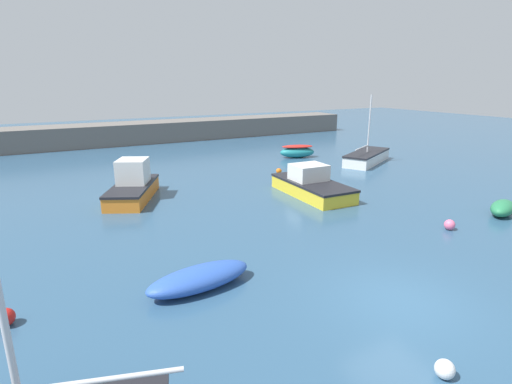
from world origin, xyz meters
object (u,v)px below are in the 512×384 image
rowboat_with_red_cover (297,151)px  sailboat_twin_hulled (367,157)px  mooring_buoy_white (445,369)px  open_tender_yellow (200,278)px  dinghy_near_pier (503,208)px  motorboat_grey_hull (311,185)px  mooring_buoy_pink (450,225)px  motorboat_with_cabin (133,185)px  mooring_buoy_orange (279,171)px  mooring_buoy_red (5,317)px

rowboat_with_red_cover → sailboat_twin_hulled: 5.50m
rowboat_with_red_cover → mooring_buoy_white: size_ratio=7.21×
open_tender_yellow → dinghy_near_pier: 14.78m
motorboat_grey_hull → mooring_buoy_pink: size_ratio=11.96×
motorboat_with_cabin → dinghy_near_pier: 18.12m
motorboat_with_cabin → mooring_buoy_orange: motorboat_with_cabin is taller
mooring_buoy_white → mooring_buoy_orange: mooring_buoy_white is taller
dinghy_near_pier → mooring_buoy_red: dinghy_near_pier is taller
rowboat_with_red_cover → dinghy_near_pier: size_ratio=1.36×
dinghy_near_pier → open_tender_yellow: bearing=-22.0°
sailboat_twin_hulled → mooring_buoy_red: (-22.84, -11.07, -0.21)m
rowboat_with_red_cover → mooring_buoy_red: bearing=57.0°
open_tender_yellow → sailboat_twin_hulled: 21.28m
open_tender_yellow → mooring_buoy_red: bearing=-13.0°
mooring_buoy_red → mooring_buoy_pink: 16.05m
open_tender_yellow → motorboat_with_cabin: (0.32, 10.56, 0.39)m
open_tender_yellow → dinghy_near_pier: dinghy_near_pier is taller
mooring_buoy_white → motorboat_with_cabin: bearing=99.8°
mooring_buoy_white → mooring_buoy_pink: (7.78, 5.61, 0.01)m
motorboat_grey_hull → sailboat_twin_hulled: size_ratio=0.93×
mooring_buoy_red → mooring_buoy_white: 10.57m
rowboat_with_red_cover → mooring_buoy_red: 24.88m
motorboat_grey_hull → dinghy_near_pier: 9.10m
sailboat_twin_hulled → motorboat_with_cabin: 17.52m
motorboat_grey_hull → sailboat_twin_hulled: bearing=121.7°
motorboat_grey_hull → motorboat_with_cabin: size_ratio=1.05×
open_tender_yellow → motorboat_with_cabin: 10.57m
motorboat_with_cabin → mooring_buoy_red: size_ratio=10.80×
motorboat_grey_hull → dinghy_near_pier: size_ratio=2.39×
rowboat_with_red_cover → mooring_buoy_red: size_ratio=6.44×
motorboat_with_cabin → mooring_buoy_white: bearing=36.1°
open_tender_yellow → sailboat_twin_hulled: size_ratio=0.60×
rowboat_with_red_cover → sailboat_twin_hulled: sailboat_twin_hulled is taller
mooring_buoy_orange → rowboat_with_red_cover: bearing=44.1°
sailboat_twin_hulled → mooring_buoy_white: sailboat_twin_hulled is taller
open_tender_yellow → mooring_buoy_white: size_ratio=8.21×
motorboat_grey_hull → mooring_buoy_pink: (1.96, -7.09, -0.35)m
mooring_buoy_orange → mooring_buoy_pink: size_ratio=0.84×
sailboat_twin_hulled → mooring_buoy_orange: (-7.67, 0.17, -0.26)m
motorboat_with_cabin → motorboat_grey_hull: bearing=92.3°
dinghy_near_pier → mooring_buoy_pink: size_ratio=5.00×
mooring_buoy_red → rowboat_with_red_cover: bearing=38.4°
rowboat_with_red_cover → mooring_buoy_pink: 16.81m
open_tender_yellow → mooring_buoy_orange: open_tender_yellow is taller
open_tender_yellow → motorboat_grey_hull: 11.22m
rowboat_with_red_cover → mooring_buoy_pink: (-3.49, -16.44, -0.29)m
motorboat_with_cabin → dinghy_near_pier: (14.46, -10.92, -0.37)m
sailboat_twin_hulled → mooring_buoy_orange: size_ratio=15.39×
rowboat_with_red_cover → open_tender_yellow: bearing=66.6°
mooring_buoy_pink → motorboat_grey_hull: bearing=105.5°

